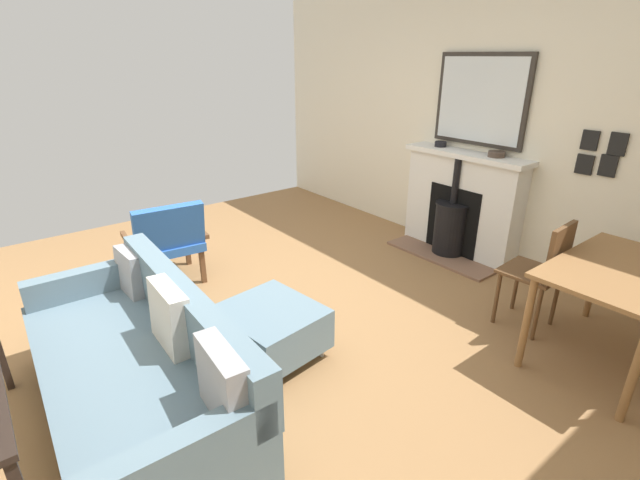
% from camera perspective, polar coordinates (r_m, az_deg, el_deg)
% --- Properties ---
extents(ground_plane, '(5.38, 6.11, 0.01)m').
position_cam_1_polar(ground_plane, '(3.76, -8.74, -10.22)').
color(ground_plane, olive).
extents(wall_left, '(0.12, 6.11, 2.86)m').
position_cam_1_polar(wall_left, '(5.06, 18.50, 14.80)').
color(wall_left, silver).
rests_on(wall_left, ground).
extents(fireplace, '(0.59, 1.35, 1.10)m').
position_cam_1_polar(fireplace, '(4.99, 17.21, 3.82)').
color(fireplace, brown).
rests_on(fireplace, ground).
extents(mirror_over_mantel, '(0.04, 1.00, 0.88)m').
position_cam_1_polar(mirror_over_mantel, '(4.89, 19.68, 16.37)').
color(mirror_over_mantel, '#2D2823').
extents(mantel_bowl_near, '(0.13, 0.13, 0.06)m').
position_cam_1_polar(mantel_bowl_near, '(5.08, 15.04, 11.71)').
color(mantel_bowl_near, black).
rests_on(mantel_bowl_near, fireplace).
extents(mantel_bowl_far, '(0.16, 0.16, 0.05)m').
position_cam_1_polar(mantel_bowl_far, '(4.71, 21.48, 10.13)').
color(mantel_bowl_far, '#47382D').
rests_on(mantel_bowl_far, fireplace).
extents(sofa, '(0.91, 1.99, 0.81)m').
position_cam_1_polar(sofa, '(2.89, -21.84, -14.69)').
color(sofa, '#B2B2B7').
rests_on(sofa, ground).
extents(ottoman, '(0.68, 0.73, 0.38)m').
position_cam_1_polar(ottoman, '(3.24, -6.22, -10.92)').
color(ottoman, '#B2B2B7').
rests_on(ottoman, ground).
extents(armchair_accent, '(0.73, 0.66, 0.82)m').
position_cam_1_polar(armchair_accent, '(4.33, -18.81, 0.15)').
color(armchair_accent, brown).
rests_on(armchair_accent, ground).
extents(dining_table, '(1.15, 0.74, 0.72)m').
position_cam_1_polar(dining_table, '(3.58, 33.92, -4.32)').
color(dining_table, olive).
rests_on(dining_table, ground).
extents(dining_chair_near_fireplace, '(0.42, 0.42, 0.89)m').
position_cam_1_polar(dining_chair_near_fireplace, '(3.77, 26.50, -3.14)').
color(dining_chair_near_fireplace, brown).
rests_on(dining_chair_near_fireplace, ground).
extents(photo_gallery_row, '(0.02, 0.34, 0.38)m').
position_cam_1_polar(photo_gallery_row, '(4.43, 31.98, 9.24)').
color(photo_gallery_row, black).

